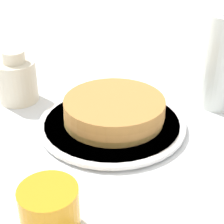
{
  "coord_description": "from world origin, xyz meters",
  "views": [
    {
      "loc": [
        0.04,
        0.6,
        0.38
      ],
      "look_at": [
        0.01,
        0.0,
        0.03
      ],
      "focal_mm": 60.0,
      "sensor_mm": 36.0,
      "label": 1
    }
  ],
  "objects_px": {
    "pancake_stack": "(114,110)",
    "water_bottle_near": "(222,61)",
    "cream_jug": "(17,80)",
    "juice_glass": "(50,210)",
    "plate": "(112,124)"
  },
  "relations": [
    {
      "from": "juice_glass",
      "to": "water_bottle_near",
      "type": "xyz_separation_m",
      "value": [
        -0.31,
        -0.32,
        0.06
      ]
    },
    {
      "from": "plate",
      "to": "water_bottle_near",
      "type": "relative_size",
      "value": 1.33
    },
    {
      "from": "juice_glass",
      "to": "water_bottle_near",
      "type": "distance_m",
      "value": 0.45
    },
    {
      "from": "water_bottle_near",
      "to": "cream_jug",
      "type": "bearing_deg",
      "value": -5.67
    },
    {
      "from": "pancake_stack",
      "to": "water_bottle_near",
      "type": "relative_size",
      "value": 0.93
    },
    {
      "from": "plate",
      "to": "pancake_stack",
      "type": "bearing_deg",
      "value": -138.19
    },
    {
      "from": "pancake_stack",
      "to": "water_bottle_near",
      "type": "distance_m",
      "value": 0.24
    },
    {
      "from": "juice_glass",
      "to": "pancake_stack",
      "type": "bearing_deg",
      "value": -110.81
    },
    {
      "from": "plate",
      "to": "pancake_stack",
      "type": "xyz_separation_m",
      "value": [
        -0.0,
        -0.0,
        0.03
      ]
    },
    {
      "from": "juice_glass",
      "to": "water_bottle_near",
      "type": "relative_size",
      "value": 0.37
    },
    {
      "from": "cream_jug",
      "to": "water_bottle_near",
      "type": "height_order",
      "value": "water_bottle_near"
    },
    {
      "from": "pancake_stack",
      "to": "juice_glass",
      "type": "distance_m",
      "value": 0.27
    },
    {
      "from": "pancake_stack",
      "to": "cream_jug",
      "type": "distance_m",
      "value": 0.23
    },
    {
      "from": "plate",
      "to": "pancake_stack",
      "type": "relative_size",
      "value": 1.43
    },
    {
      "from": "plate",
      "to": "water_bottle_near",
      "type": "distance_m",
      "value": 0.25
    }
  ]
}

